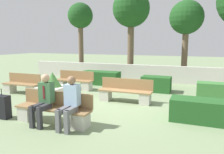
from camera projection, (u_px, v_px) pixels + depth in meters
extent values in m
plane|color=gray|center=(114.00, 105.00, 7.68)|extent=(60.00, 60.00, 0.00)
cube|color=beige|center=(146.00, 73.00, 12.28)|extent=(14.78, 0.30, 0.92)
cube|color=#937047|center=(52.00, 109.00, 5.82)|extent=(2.18, 0.44, 0.05)
cube|color=#937047|center=(57.00, 98.00, 6.01)|extent=(2.18, 0.04, 0.40)
cube|color=beige|center=(27.00, 113.00, 6.17)|extent=(0.36, 0.40, 0.39)
cube|color=beige|center=(81.00, 121.00, 5.55)|extent=(0.36, 0.40, 0.39)
cube|color=#937047|center=(74.00, 80.00, 10.15)|extent=(1.81, 0.44, 0.05)
cube|color=#937047|center=(77.00, 75.00, 10.34)|extent=(1.81, 0.04, 0.40)
cube|color=beige|center=(62.00, 84.00, 10.43)|extent=(0.36, 0.40, 0.39)
cube|color=beige|center=(87.00, 86.00, 9.94)|extent=(0.36, 0.40, 0.39)
cube|color=#937047|center=(21.00, 84.00, 9.27)|extent=(1.69, 0.44, 0.05)
cube|color=#937047|center=(25.00, 78.00, 9.46)|extent=(1.69, 0.05, 0.40)
cube|color=beige|center=(10.00, 88.00, 9.53)|extent=(0.36, 0.40, 0.39)
cube|color=beige|center=(33.00, 90.00, 9.09)|extent=(0.36, 0.40, 0.39)
cube|color=#937047|center=(125.00, 91.00, 7.94)|extent=(1.98, 0.44, 0.05)
cube|color=#937047|center=(127.00, 84.00, 8.13)|extent=(1.98, 0.04, 0.40)
cube|color=beige|center=(106.00, 95.00, 8.25)|extent=(0.36, 0.40, 0.39)
cube|color=beige|center=(145.00, 99.00, 7.70)|extent=(0.36, 0.40, 0.39)
cube|color=#333338|center=(38.00, 106.00, 5.72)|extent=(0.14, 0.46, 0.13)
cube|color=#333338|center=(44.00, 107.00, 5.65)|extent=(0.14, 0.46, 0.13)
cube|color=#333338|center=(32.00, 117.00, 5.55)|extent=(0.11, 0.11, 0.57)
cube|color=#333338|center=(40.00, 118.00, 5.46)|extent=(0.11, 0.11, 0.57)
cube|color=#3D6B42|center=(47.00, 92.00, 5.85)|extent=(0.38, 0.22, 0.54)
sphere|color=tan|center=(45.00, 78.00, 5.77)|extent=(0.23, 0.23, 0.23)
cube|color=maroon|center=(44.00, 92.00, 5.74)|extent=(0.06, 0.01, 0.35)
cube|color=slate|center=(64.00, 110.00, 5.43)|extent=(0.14, 0.46, 0.13)
cube|color=slate|center=(71.00, 111.00, 5.36)|extent=(0.14, 0.46, 0.13)
cube|color=slate|center=(58.00, 121.00, 5.26)|extent=(0.11, 0.11, 0.57)
cube|color=slate|center=(67.00, 122.00, 5.18)|extent=(0.11, 0.11, 0.57)
cube|color=#9EBCE0|center=(72.00, 95.00, 5.56)|extent=(0.38, 0.22, 0.54)
sphere|color=#936B4C|center=(71.00, 80.00, 5.49)|extent=(0.22, 0.22, 0.22)
cube|color=#3D7A38|center=(214.00, 92.00, 8.14)|extent=(1.20, 0.63, 0.68)
cube|color=#235623|center=(101.00, 78.00, 11.41)|extent=(1.95, 0.82, 0.68)
cube|color=#235623|center=(209.00, 111.00, 5.92)|extent=(2.03, 0.72, 0.62)
cube|color=#235623|center=(156.00, 84.00, 9.73)|extent=(1.26, 0.76, 0.67)
cube|color=beige|center=(53.00, 95.00, 7.87)|extent=(0.93, 0.93, 0.60)
cone|color=#47843D|center=(53.00, 79.00, 7.78)|extent=(0.61, 0.61, 0.53)
cube|color=black|center=(3.00, 107.00, 6.26)|extent=(0.44, 0.24, 0.67)
cylinder|color=#333338|center=(1.00, 92.00, 6.19)|extent=(0.02, 0.02, 0.20)
cylinder|color=brown|center=(81.00, 49.00, 14.55)|extent=(0.32, 0.32, 3.46)
sphere|color=#1E4C1E|center=(80.00, 16.00, 14.21)|extent=(1.63, 1.63, 1.63)
cylinder|color=brown|center=(131.00, 49.00, 13.17)|extent=(0.38, 0.38, 3.55)
sphere|color=#1E4C1E|center=(131.00, 8.00, 12.80)|extent=(2.19, 2.19, 2.19)
cylinder|color=brown|center=(185.00, 54.00, 12.50)|extent=(0.34, 0.34, 3.04)
sphere|color=#1E4C1E|center=(186.00, 17.00, 12.18)|extent=(1.89, 1.89, 1.89)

